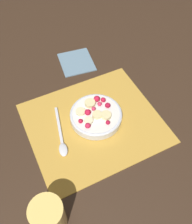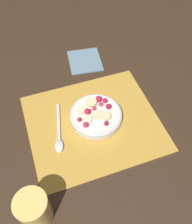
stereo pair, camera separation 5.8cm
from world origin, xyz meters
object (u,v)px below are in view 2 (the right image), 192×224
(fruit_bowl, at_px, (96,115))
(spoon, at_px, (59,137))
(napkin, at_px, (85,60))
(drinking_glass, at_px, (34,210))

(fruit_bowl, relative_size, spoon, 0.90)
(napkin, bearing_deg, spoon, -120.55)
(fruit_bowl, bearing_deg, spoon, -166.59)
(drinking_glass, distance_m, napkin, 0.62)
(drinking_glass, xyz_separation_m, napkin, (0.30, 0.54, -0.05))
(fruit_bowl, height_order, spoon, fruit_bowl)
(drinking_glass, height_order, napkin, drinking_glass)
(drinking_glass, bearing_deg, napkin, 60.50)
(spoon, height_order, napkin, spoon)
(fruit_bowl, distance_m, napkin, 0.30)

